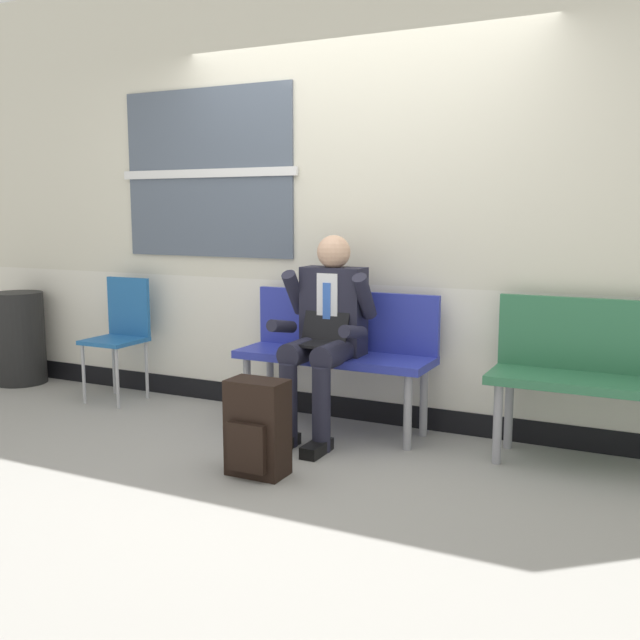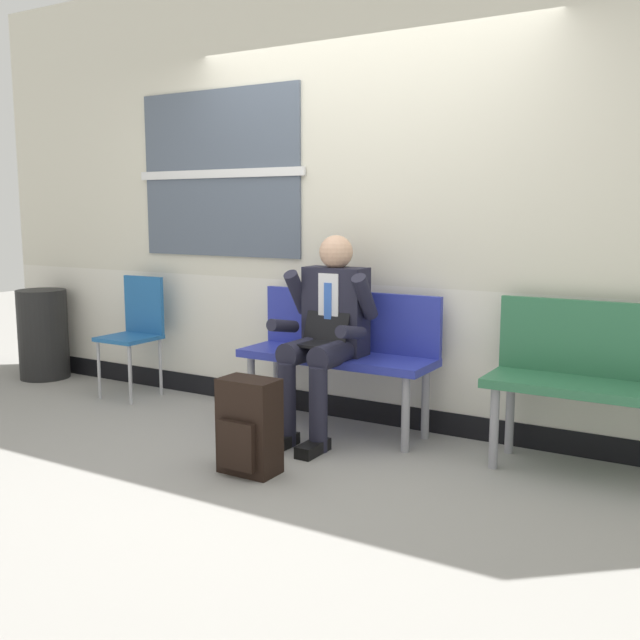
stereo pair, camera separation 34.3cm
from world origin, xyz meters
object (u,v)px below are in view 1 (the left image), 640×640
Objects in this scene: person_seated at (325,330)px; backpack at (257,429)px; trash_bin at (19,338)px; folding_chair at (121,327)px; bench_empty at (592,368)px; bench_with_person at (338,346)px.

person_seated is 0.88m from backpack.
person_seated is 1.67× the size of trash_bin.
folding_chair is 1.11m from trash_bin.
folding_chair is (-3.31, -0.04, -0.00)m from bench_empty.
bench_with_person is 1.69× the size of trash_bin.
trash_bin is at bearing -179.72° from bench_empty.
backpack is 2.99m from trash_bin.
trash_bin is (-1.10, 0.01, -0.17)m from folding_chair.
person_seated reaches higher than backpack.
folding_chair reaches higher than bench_with_person.
bench_empty is 1.18× the size of folding_chair.
bench_empty is 3.31m from folding_chair.
bench_empty is at bearing 0.28° from trash_bin.
trash_bin is (-2.84, 0.95, 0.12)m from backpack.
folding_chair is at bearing -0.75° from trash_bin.
backpack is 0.57× the size of folding_chair.
person_seated is at bearing -5.26° from folding_chair.
folding_chair is at bearing 151.85° from backpack.
bench_empty is (1.54, 0.00, 0.01)m from bench_with_person.
bench_empty is 4.41m from trash_bin.
backpack is 0.69× the size of trash_bin.
bench_with_person is 1.19× the size of bench_empty.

